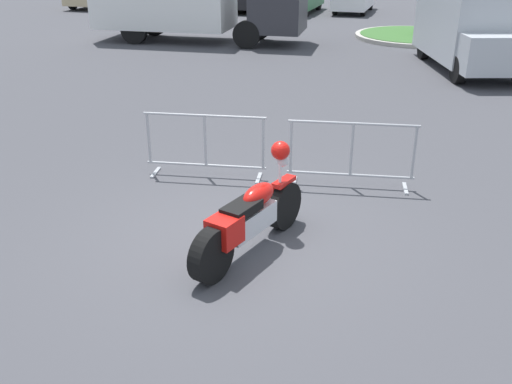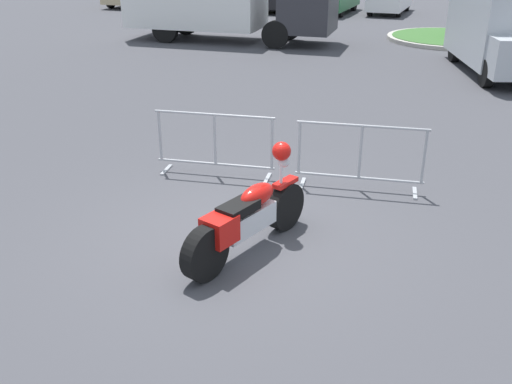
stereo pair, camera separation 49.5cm
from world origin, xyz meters
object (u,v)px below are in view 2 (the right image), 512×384
at_px(crowd_barrier_near, 215,144).
at_px(crowd_barrier_far, 360,157).
at_px(motorcycle, 248,217).
at_px(delivery_van, 503,28).

bearing_deg(crowd_barrier_near, crowd_barrier_far, 0.00).
relative_size(crowd_barrier_near, crowd_barrier_far, 1.00).
distance_m(crowd_barrier_near, crowd_barrier_far, 2.36).
height_order(motorcycle, delivery_van, delivery_van).
relative_size(crowd_barrier_far, delivery_van, 0.38).
relative_size(crowd_barrier_near, delivery_van, 0.38).
height_order(crowd_barrier_near, delivery_van, delivery_van).
xyz_separation_m(crowd_barrier_near, crowd_barrier_far, (2.36, 0.00, 0.00)).
height_order(motorcycle, crowd_barrier_far, motorcycle).
xyz_separation_m(motorcycle, crowd_barrier_near, (-1.18, 2.29, 0.06)).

